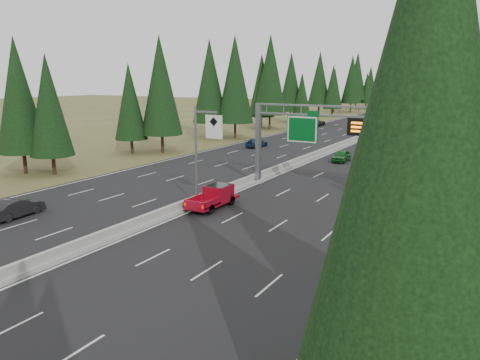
% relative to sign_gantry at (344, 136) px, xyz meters
% --- Properties ---
extents(road, '(32.00, 260.00, 0.08)m').
position_rel_sign_gantry_xyz_m(road, '(-8.92, 45.12, -5.23)').
color(road, black).
rests_on(road, ground).
extents(shoulder_left, '(3.60, 260.00, 0.06)m').
position_rel_sign_gantry_xyz_m(shoulder_left, '(-26.72, 45.12, -5.24)').
color(shoulder_left, '#504E25').
rests_on(shoulder_left, ground).
extents(median_barrier, '(0.70, 260.00, 0.85)m').
position_rel_sign_gantry_xyz_m(median_barrier, '(-8.92, 45.12, -4.85)').
color(median_barrier, gray).
rests_on(median_barrier, road).
extents(sign_gantry, '(16.75, 0.98, 7.80)m').
position_rel_sign_gantry_xyz_m(sign_gantry, '(0.00, 0.00, 0.00)').
color(sign_gantry, slate).
rests_on(sign_gantry, road).
extents(hov_sign_pole, '(2.80, 0.50, 8.00)m').
position_rel_sign_gantry_xyz_m(hov_sign_pole, '(-8.33, -9.92, -0.54)').
color(hov_sign_pole, slate).
rests_on(hov_sign_pole, road).
extents(tree_row_left, '(11.18, 238.14, 18.65)m').
position_rel_sign_gantry_xyz_m(tree_row_left, '(-31.05, 43.23, 3.59)').
color(tree_row_left, black).
rests_on(tree_row_left, ground).
extents(silver_minivan, '(3.22, 6.22, 1.68)m').
position_rel_sign_gantry_xyz_m(silver_minivan, '(5.27, 5.04, -4.35)').
color(silver_minivan, silver).
rests_on(silver_minivan, road).
extents(red_pickup, '(1.88, 5.27, 1.72)m').
position_rel_sign_gantry_xyz_m(red_pickup, '(-7.42, -9.39, -4.24)').
color(red_pickup, black).
rests_on(red_pickup, road).
extents(car_ahead_green, '(1.75, 4.12, 1.39)m').
position_rel_sign_gantry_xyz_m(car_ahead_green, '(-5.12, 15.86, -4.49)').
color(car_ahead_green, '#14591E').
rests_on(car_ahead_green, road).
extents(car_ahead_dkred, '(2.01, 5.09, 1.65)m').
position_rel_sign_gantry_xyz_m(car_ahead_dkred, '(2.67, 19.65, -4.36)').
color(car_ahead_dkred, maroon).
rests_on(car_ahead_dkred, road).
extents(car_ahead_dkgrey, '(2.60, 5.60, 1.58)m').
position_rel_sign_gantry_xyz_m(car_ahead_dkgrey, '(-1.17, 40.65, -4.40)').
color(car_ahead_dkgrey, black).
rests_on(car_ahead_dkgrey, road).
extents(car_ahead_white, '(3.27, 6.15, 1.65)m').
position_rel_sign_gantry_xyz_m(car_ahead_white, '(-2.07, 76.47, -4.37)').
color(car_ahead_white, silver).
rests_on(car_ahead_white, road).
extents(car_ahead_far, '(1.93, 4.06, 1.34)m').
position_rel_sign_gantry_xyz_m(car_ahead_far, '(-7.42, 88.57, -4.52)').
color(car_ahead_far, black).
rests_on(car_ahead_far, road).
extents(car_onc_near, '(1.89, 4.42, 1.42)m').
position_rel_sign_gantry_xyz_m(car_onc_near, '(-18.77, -19.20, -4.48)').
color(car_onc_near, black).
rests_on(car_onc_near, road).
extents(car_onc_blue, '(1.99, 4.50, 1.28)m').
position_rel_sign_gantry_xyz_m(car_onc_blue, '(-20.00, 21.48, -4.55)').
color(car_onc_blue, navy).
rests_on(car_onc_blue, road).
extents(car_onc_white, '(2.19, 4.60, 1.52)m').
position_rel_sign_gantry_xyz_m(car_onc_white, '(-10.42, 47.53, -4.43)').
color(car_onc_white, silver).
rests_on(car_onc_white, road).
extents(car_onc_far, '(2.40, 5.03, 1.38)m').
position_rel_sign_gantry_xyz_m(car_onc_far, '(-23.42, 56.13, -4.50)').
color(car_onc_far, black).
rests_on(car_onc_far, road).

